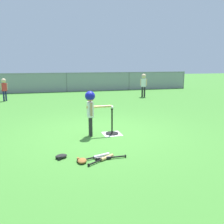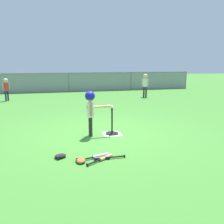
# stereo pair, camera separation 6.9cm
# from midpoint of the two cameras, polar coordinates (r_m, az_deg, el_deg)

# --- Properties ---
(ground_plane) EXTENTS (60.00, 60.00, 0.00)m
(ground_plane) POSITION_cam_midpoint_polar(r_m,az_deg,el_deg) (6.05, -1.95, -5.00)
(ground_plane) COLOR #3D7A2D
(home_plate) EXTENTS (0.44, 0.44, 0.01)m
(home_plate) POSITION_cam_midpoint_polar(r_m,az_deg,el_deg) (5.99, 0.33, -5.13)
(home_plate) COLOR white
(home_plate) RESTS_ON ground_plane
(batting_tee) EXTENTS (0.32, 0.32, 0.63)m
(batting_tee) POSITION_cam_midpoint_polar(r_m,az_deg,el_deg) (5.97, 0.33, -4.27)
(batting_tee) COLOR black
(batting_tee) RESTS_ON ground_plane
(baseball_on_tee) EXTENTS (0.07, 0.07, 0.07)m
(baseball_on_tee) POSITION_cam_midpoint_polar(r_m,az_deg,el_deg) (5.84, 0.34, 1.14)
(baseball_on_tee) COLOR white
(baseball_on_tee) RESTS_ON batting_tee
(batter_child) EXTENTS (0.63, 0.31, 1.08)m
(batter_child) POSITION_cam_midpoint_polar(r_m,az_deg,el_deg) (5.70, -4.71, 1.84)
(batter_child) COLOR #262626
(batter_child) RESTS_ON ground_plane
(fielder_deep_center) EXTENTS (0.28, 0.20, 1.03)m
(fielder_deep_center) POSITION_cam_midpoint_polar(r_m,az_deg,el_deg) (12.16, -23.43, 5.52)
(fielder_deep_center) COLOR #191E4C
(fielder_deep_center) RESTS_ON ground_plane
(fielder_near_right) EXTENTS (0.31, 0.24, 1.18)m
(fielder_near_right) POSITION_cam_midpoint_polar(r_m,az_deg,el_deg) (12.57, 7.95, 6.93)
(fielder_near_right) COLOR #262626
(fielder_near_right) RESTS_ON ground_plane
(spare_bat_silver) EXTENTS (0.64, 0.25, 0.06)m
(spare_bat_silver) POSITION_cam_midpoint_polar(r_m,az_deg,el_deg) (4.53, -3.03, -10.33)
(spare_bat_silver) COLOR silver
(spare_bat_silver) RESTS_ON ground_plane
(spare_bat_wood) EXTENTS (0.54, 0.37, 0.06)m
(spare_bat_wood) POSITION_cam_midpoint_polar(r_m,az_deg,el_deg) (4.44, -1.58, -10.80)
(spare_bat_wood) COLOR #DBB266
(spare_bat_wood) RESTS_ON ground_plane
(spare_bat_black) EXTENTS (0.57, 0.06, 0.06)m
(spare_bat_black) POSITION_cam_midpoint_polar(r_m,az_deg,el_deg) (4.46, -1.10, -10.68)
(spare_bat_black) COLOR black
(spare_bat_black) RESTS_ON ground_plane
(glove_by_plate) EXTENTS (0.20, 0.25, 0.07)m
(glove_by_plate) POSITION_cam_midpoint_polar(r_m,az_deg,el_deg) (4.36, -6.89, -11.22)
(glove_by_plate) COLOR brown
(glove_by_plate) RESTS_ON ground_plane
(glove_near_bats) EXTENTS (0.26, 0.23, 0.07)m
(glove_near_bats) POSITION_cam_midpoint_polar(r_m,az_deg,el_deg) (4.62, -11.62, -10.07)
(glove_near_bats) COLOR black
(glove_near_bats) RESTS_ON ground_plane
(outfield_fence) EXTENTS (16.06, 0.06, 1.15)m
(outfield_fence) POSITION_cam_midpoint_polar(r_m,az_deg,el_deg) (15.08, -9.99, 7.05)
(outfield_fence) COLOR slate
(outfield_fence) RESTS_ON ground_plane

